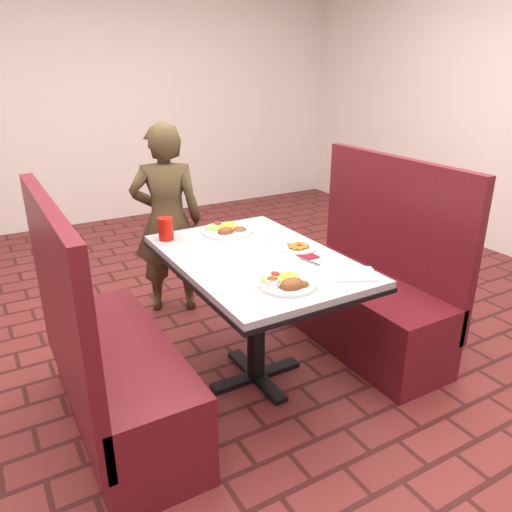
# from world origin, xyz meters

# --- Properties ---
(room) EXTENTS (7.00, 7.04, 2.82)m
(room) POSITION_xyz_m (0.00, 0.00, 1.91)
(room) COLOR maroon
(room) RESTS_ON ground
(dining_table) EXTENTS (0.81, 1.21, 0.75)m
(dining_table) POSITION_xyz_m (0.00, 0.00, 0.65)
(dining_table) COLOR #A6A9AB
(dining_table) RESTS_ON ground
(booth_bench_left) EXTENTS (0.47, 1.20, 1.17)m
(booth_bench_left) POSITION_xyz_m (-0.80, 0.00, 0.33)
(booth_bench_left) COLOR maroon
(booth_bench_left) RESTS_ON ground
(booth_bench_right) EXTENTS (0.47, 1.20, 1.17)m
(booth_bench_right) POSITION_xyz_m (0.80, 0.00, 0.33)
(booth_bench_right) COLOR maroon
(booth_bench_right) RESTS_ON ground
(diner_person) EXTENTS (0.57, 0.48, 1.33)m
(diner_person) POSITION_xyz_m (-0.09, 1.07, 0.67)
(diner_person) COLOR brown
(diner_person) RESTS_ON ground
(near_dinner_plate) EXTENTS (0.27, 0.27, 0.08)m
(near_dinner_plate) POSITION_xyz_m (-0.07, -0.39, 0.78)
(near_dinner_plate) COLOR white
(near_dinner_plate) RESTS_ON dining_table
(far_dinner_plate) EXTENTS (0.30, 0.30, 0.08)m
(far_dinner_plate) POSITION_xyz_m (0.04, 0.43, 0.78)
(far_dinner_plate) COLOR white
(far_dinner_plate) RESTS_ON dining_table
(plantain_plate) EXTENTS (0.19, 0.19, 0.03)m
(plantain_plate) POSITION_xyz_m (0.25, -0.03, 0.76)
(plantain_plate) COLOR white
(plantain_plate) RESTS_ON dining_table
(maroon_napkin) EXTENTS (0.09, 0.09, 0.00)m
(maroon_napkin) POSITION_xyz_m (0.23, -0.14, 0.75)
(maroon_napkin) COLOR maroon
(maroon_napkin) RESTS_ON dining_table
(spoon_utensil) EXTENTS (0.03, 0.13, 0.00)m
(spoon_utensil) POSITION_xyz_m (0.19, -0.21, 0.76)
(spoon_utensil) COLOR silver
(spoon_utensil) RESTS_ON dining_table
(red_tumbler) EXTENTS (0.09, 0.09, 0.13)m
(red_tumbler) POSITION_xyz_m (-0.31, 0.48, 0.81)
(red_tumbler) COLOR red
(red_tumbler) RESTS_ON dining_table
(paper_napkin) EXTENTS (0.25, 0.23, 0.01)m
(paper_napkin) POSITION_xyz_m (0.27, -0.45, 0.76)
(paper_napkin) COLOR white
(paper_napkin) RESTS_ON dining_table
(knife_utensil) EXTENTS (0.07, 0.18, 0.00)m
(knife_utensil) POSITION_xyz_m (-0.06, -0.40, 0.76)
(knife_utensil) COLOR silver
(knife_utensil) RESTS_ON dining_table
(fork_utensil) EXTENTS (0.05, 0.14, 0.00)m
(fork_utensil) POSITION_xyz_m (-0.06, -0.37, 0.76)
(fork_utensil) COLOR silver
(fork_utensil) RESTS_ON dining_table
(lettuce_shreds) EXTENTS (0.28, 0.32, 0.00)m
(lettuce_shreds) POSITION_xyz_m (0.04, 0.06, 0.75)
(lettuce_shreds) COLOR #92C950
(lettuce_shreds) RESTS_ON dining_table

